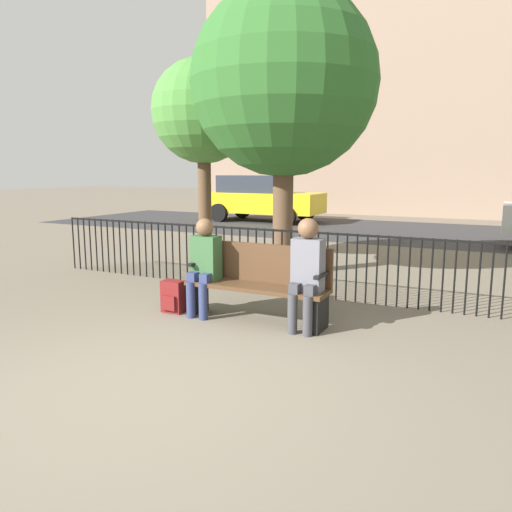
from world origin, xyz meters
TOP-DOWN VIEW (x-y plane):
  - ground_plane at (0.00, 0.00)m, footprint 80.00×80.00m
  - park_bench at (0.00, 2.21)m, footprint 1.76×0.45m
  - seated_person_0 at (-0.70, 2.08)m, footprint 0.34×0.39m
  - seated_person_1 at (0.66, 2.09)m, footprint 0.34×0.39m
  - backpack at (-1.12, 2.01)m, footprint 0.29×0.22m
  - fence_railing at (-0.02, 3.56)m, footprint 9.01×0.03m
  - tree_0 at (-0.84, 4.81)m, footprint 3.10×3.10m
  - tree_1 at (-2.68, 5.21)m, footprint 1.96×1.96m
  - street_surface at (0.00, 12.00)m, footprint 24.00×6.00m
  - parked_car_1 at (-5.28, 12.93)m, footprint 4.20×1.94m
  - building_facade at (0.00, 20.00)m, footprint 20.00×6.00m

SIDE VIEW (x-z plane):
  - ground_plane at x=0.00m, z-range 0.00..0.00m
  - street_surface at x=0.00m, z-range 0.00..0.01m
  - backpack at x=-1.12m, z-range 0.00..0.41m
  - park_bench at x=0.00m, z-range 0.03..0.95m
  - fence_railing at x=-0.02m, z-range 0.08..1.03m
  - seated_person_0 at x=-0.70m, z-range 0.08..1.29m
  - seated_person_1 at x=0.66m, z-range 0.08..1.36m
  - parked_car_1 at x=-5.28m, z-range 0.03..1.65m
  - tree_1 at x=-2.68m, z-range 0.93..4.81m
  - tree_0 at x=-0.84m, z-range 0.82..5.60m
  - building_facade at x=0.00m, z-range 0.00..12.19m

